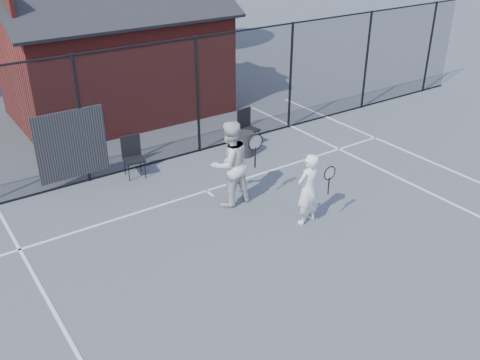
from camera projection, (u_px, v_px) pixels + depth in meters
ground at (290, 255)px, 9.92m from camera, size 80.00×80.00×0.00m
court_lines at (340, 292)px, 8.94m from camera, size 11.02×18.00×0.01m
fence at (151, 108)px, 12.76m from camera, size 22.04×3.00×3.00m
clubhouse at (116, 61)px, 16.02m from camera, size 6.50×4.36×4.19m
player_front at (308, 189)px, 10.59m from camera, size 0.69×0.52×1.52m
player_back at (230, 164)px, 11.20m from camera, size 1.04×0.77×1.89m
chair_left at (134, 158)px, 12.56m from camera, size 0.53×0.55×0.96m
chair_right at (249, 128)px, 14.22m from camera, size 0.53×0.54×0.96m
waste_bin at (245, 144)px, 13.70m from camera, size 0.45×0.45×0.63m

